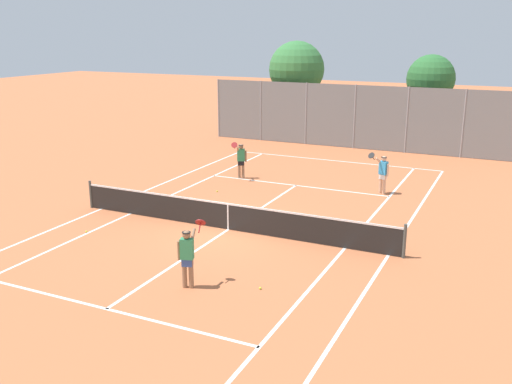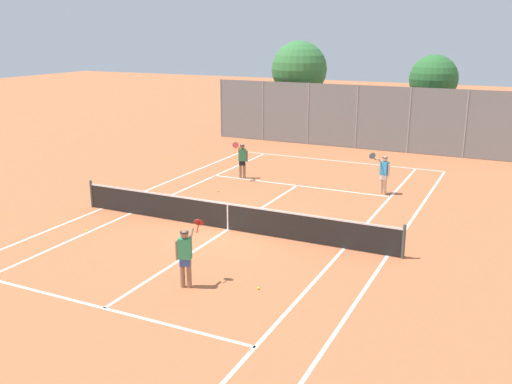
# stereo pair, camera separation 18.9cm
# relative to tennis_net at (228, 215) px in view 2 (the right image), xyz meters

# --- Properties ---
(ground_plane) EXTENTS (120.00, 120.00, 0.00)m
(ground_plane) POSITION_rel_tennis_net_xyz_m (0.00, 0.00, -0.51)
(ground_plane) COLOR #BC663D
(court_line_markings) EXTENTS (11.10, 23.90, 0.01)m
(court_line_markings) POSITION_rel_tennis_net_xyz_m (0.00, 0.00, -0.51)
(court_line_markings) COLOR silver
(court_line_markings) RESTS_ON ground
(tennis_net) EXTENTS (12.00, 0.10, 1.07)m
(tennis_net) POSITION_rel_tennis_net_xyz_m (0.00, 0.00, 0.00)
(tennis_net) COLOR #474C47
(tennis_net) RESTS_ON ground
(player_near_side) EXTENTS (0.50, 0.86, 1.77)m
(player_near_side) POSITION_rel_tennis_net_xyz_m (1.17, -4.48, 0.42)
(player_near_side) COLOR #936B4C
(player_near_side) RESTS_ON ground
(player_far_left) EXTENTS (0.45, 0.88, 1.77)m
(player_far_left) POSITION_rel_tennis_net_xyz_m (-2.76, 6.51, 0.42)
(player_far_left) COLOR #936B4C
(player_far_left) RESTS_ON ground
(player_far_right) EXTENTS (0.85, 0.68, 1.77)m
(player_far_right) POSITION_rel_tennis_net_xyz_m (3.72, 6.73, 0.42)
(player_far_right) COLOR #D8A884
(player_far_right) RESTS_ON ground
(loose_tennis_ball_0) EXTENTS (0.07, 0.07, 0.07)m
(loose_tennis_ball_0) POSITION_rel_tennis_net_xyz_m (2.96, -3.79, -0.48)
(loose_tennis_ball_0) COLOR #D1DB33
(loose_tennis_ball_0) RESTS_ON ground
(loose_tennis_ball_2) EXTENTS (0.07, 0.07, 0.07)m
(loose_tennis_ball_2) POSITION_rel_tennis_net_xyz_m (-2.65, 4.00, -0.48)
(loose_tennis_ball_2) COLOR #D1DB33
(loose_tennis_ball_2) RESTS_ON ground
(loose_tennis_ball_4) EXTENTS (0.07, 0.07, 0.07)m
(loose_tennis_ball_4) POSITION_rel_tennis_net_xyz_m (-4.22, -2.29, -0.48)
(loose_tennis_ball_4) COLOR #D1DB33
(loose_tennis_ball_4) RESTS_ON ground
(back_fence) EXTENTS (17.82, 0.08, 3.65)m
(back_fence) POSITION_rel_tennis_net_xyz_m (0.00, 15.55, 1.32)
(back_fence) COLOR gray
(back_fence) RESTS_ON ground
(tree_behind_left) EXTENTS (3.47, 3.47, 5.99)m
(tree_behind_left) POSITION_rel_tennis_net_xyz_m (-4.48, 17.71, 3.66)
(tree_behind_left) COLOR brown
(tree_behind_left) RESTS_ON ground
(tree_behind_right) EXTENTS (2.77, 2.77, 5.28)m
(tree_behind_right) POSITION_rel_tennis_net_xyz_m (3.64, 18.34, 3.30)
(tree_behind_right) COLOR brown
(tree_behind_right) RESTS_ON ground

